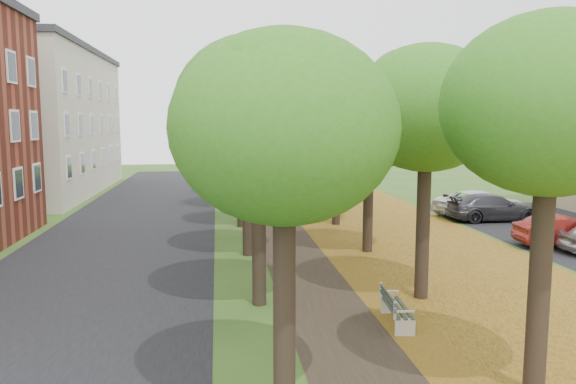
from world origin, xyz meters
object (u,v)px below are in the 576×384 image
object	(u,v)px
car_grey	(493,207)
car_white	(480,203)
car_red	(565,231)
bench	(395,308)

from	to	relation	value
car_grey	car_white	xyz separation A→B (m)	(0.00, 1.48, 0.01)
car_grey	car_white	bearing A→B (deg)	-0.66
car_red	car_grey	distance (m)	6.23
bench	car_grey	distance (m)	17.20
car_grey	bench	bearing A→B (deg)	144.36
car_white	car_grey	bearing A→B (deg)	163.60
car_grey	car_white	world-z (taller)	car_white
car_red	car_grey	xyz separation A→B (m)	(0.00, 6.23, 0.05)
car_red	car_white	size ratio (longest dim) A/B	0.78
car_red	car_white	xyz separation A→B (m)	(0.00, 7.70, 0.05)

